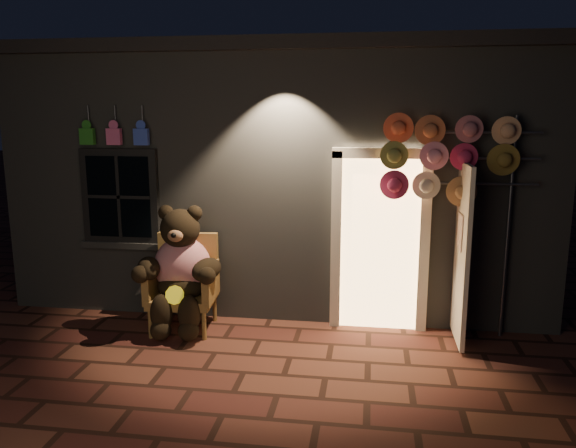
# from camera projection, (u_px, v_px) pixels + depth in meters

# --- Properties ---
(ground) EXTENTS (60.00, 60.00, 0.00)m
(ground) POSITION_uv_depth(u_px,v_px,m) (243.00, 372.00, 5.70)
(ground) COLOR brown
(ground) RESTS_ON ground
(shop_building) EXTENTS (7.30, 5.95, 3.51)m
(shop_building) POSITION_uv_depth(u_px,v_px,m) (296.00, 165.00, 9.22)
(shop_building) COLOR slate
(shop_building) RESTS_ON ground
(wicker_armchair) EXTENTS (0.83, 0.75, 1.13)m
(wicker_armchair) POSITION_uv_depth(u_px,v_px,m) (185.00, 282.00, 6.81)
(wicker_armchair) COLOR olive
(wicker_armchair) RESTS_ON ground
(teddy_bear) EXTENTS (1.09, 0.87, 1.51)m
(teddy_bear) POSITION_uv_depth(u_px,v_px,m) (180.00, 270.00, 6.63)
(teddy_bear) COLOR red
(teddy_bear) RESTS_ON ground
(hat_rack) EXTENTS (1.73, 0.22, 2.58)m
(hat_rack) POSITION_uv_depth(u_px,v_px,m) (447.00, 158.00, 6.23)
(hat_rack) COLOR #59595E
(hat_rack) RESTS_ON ground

